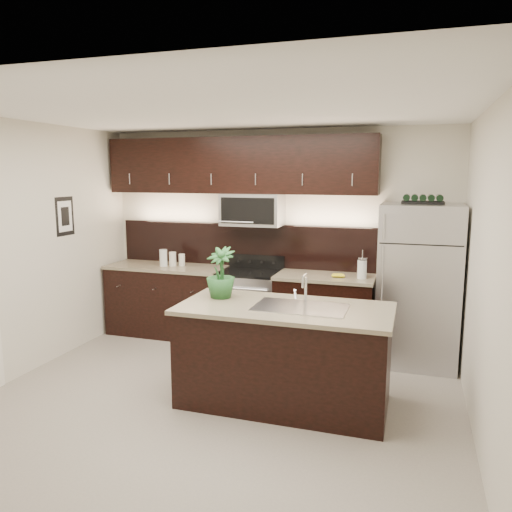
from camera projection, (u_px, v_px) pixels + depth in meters
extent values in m
plane|color=gray|center=(219.00, 400.00, 4.78)|extent=(4.50, 4.50, 0.00)
cube|color=beige|center=(276.00, 236.00, 6.44)|extent=(4.50, 0.02, 2.70)
cube|color=beige|center=(77.00, 324.00, 2.68)|extent=(4.50, 0.02, 2.70)
cube|color=beige|center=(18.00, 251.00, 5.23)|extent=(0.02, 4.00, 2.70)
cube|color=beige|center=(485.00, 277.00, 3.88)|extent=(0.02, 4.00, 2.70)
cube|color=white|center=(215.00, 109.00, 4.34)|extent=(4.50, 4.00, 0.02)
cube|color=black|center=(65.00, 216.00, 5.88)|extent=(0.01, 0.32, 0.46)
cube|color=white|center=(65.00, 216.00, 5.88)|extent=(0.00, 0.24, 0.36)
cube|color=black|center=(168.00, 301.00, 6.72)|extent=(1.57, 0.62, 0.90)
cube|color=black|center=(324.00, 315.00, 6.08)|extent=(1.16, 0.62, 0.90)
cube|color=#B2B2B7|center=(250.00, 308.00, 6.37)|extent=(0.76, 0.62, 0.90)
cube|color=black|center=(250.00, 273.00, 6.29)|extent=(0.76, 0.60, 0.03)
cube|color=tan|center=(167.00, 267.00, 6.64)|extent=(1.59, 0.65, 0.04)
cube|color=tan|center=(325.00, 277.00, 6.00)|extent=(1.18, 0.65, 0.04)
cube|color=black|center=(242.00, 245.00, 6.58)|extent=(3.49, 0.02, 0.56)
cube|color=#B2B2B7|center=(252.00, 210.00, 6.27)|extent=(0.76, 0.40, 0.40)
cube|color=black|center=(238.00, 165.00, 6.27)|extent=(3.49, 0.33, 0.70)
cube|color=black|center=(284.00, 357.00, 4.67)|extent=(1.90, 0.90, 0.90)
cube|color=tan|center=(285.00, 308.00, 4.60)|extent=(1.96, 0.96, 0.04)
cube|color=silver|center=(301.00, 307.00, 4.55)|extent=(0.84, 0.50, 0.01)
cylinder|color=silver|center=(306.00, 290.00, 4.73)|extent=(0.03, 0.03, 0.24)
cylinder|color=silver|center=(304.00, 276.00, 4.63)|extent=(0.02, 0.14, 0.02)
cylinder|color=silver|center=(303.00, 282.00, 4.58)|extent=(0.02, 0.02, 0.10)
cube|color=#B2B2B7|center=(418.00, 285.00, 5.63)|extent=(0.88, 0.79, 1.82)
cube|color=black|center=(423.00, 203.00, 5.48)|extent=(0.45, 0.28, 0.03)
cylinder|color=black|center=(407.00, 198.00, 5.52)|extent=(0.07, 0.26, 0.07)
cylinder|color=black|center=(415.00, 198.00, 5.49)|extent=(0.07, 0.26, 0.07)
cylinder|color=black|center=(423.00, 198.00, 5.47)|extent=(0.07, 0.26, 0.07)
cylinder|color=black|center=(431.00, 198.00, 5.44)|extent=(0.07, 0.26, 0.07)
cylinder|color=black|center=(439.00, 198.00, 5.42)|extent=(0.07, 0.26, 0.07)
imported|color=#245A28|center=(221.00, 273.00, 4.88)|extent=(0.32, 0.32, 0.50)
cylinder|color=silver|center=(163.00, 258.00, 6.58)|extent=(0.10, 0.10, 0.22)
cylinder|color=silver|center=(173.00, 259.00, 6.60)|extent=(0.09, 0.09, 0.18)
cylinder|color=silver|center=(182.00, 260.00, 6.61)|extent=(0.08, 0.08, 0.16)
cylinder|color=silver|center=(362.00, 269.00, 5.80)|extent=(0.11, 0.11, 0.22)
cylinder|color=silver|center=(362.00, 259.00, 5.78)|extent=(0.11, 0.11, 0.02)
cylinder|color=silver|center=(362.00, 254.00, 5.78)|extent=(0.01, 0.01, 0.09)
ellipsoid|color=yellow|center=(334.00, 275.00, 5.88)|extent=(0.18, 0.15, 0.05)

